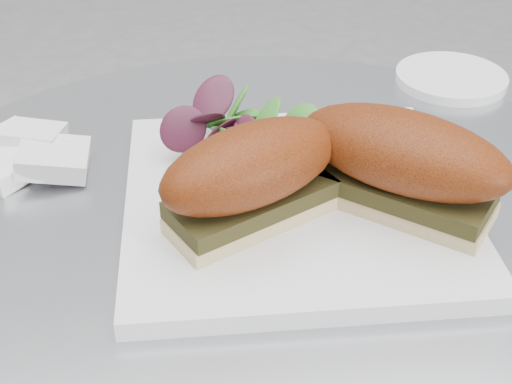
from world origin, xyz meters
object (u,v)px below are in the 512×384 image
Objects in this scene: plate at (294,201)px; sandwich_left at (252,175)px; sandwich_right at (402,161)px; saucer at (451,78)px.

sandwich_left is at bearing -144.09° from plate.
sandwich_left is 0.12m from sandwich_right.
saucer is (0.15, 0.23, -0.05)m from sandwich_right.
sandwich_left is 0.95× the size of sandwich_right.
plate is at bearing -138.71° from saucer.
sandwich_left reaches higher than plate.
plate is 0.30m from saucer.
plate is 1.56× the size of sandwich_right.
sandwich_right reaches higher than plate.
sandwich_right reaches higher than saucer.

